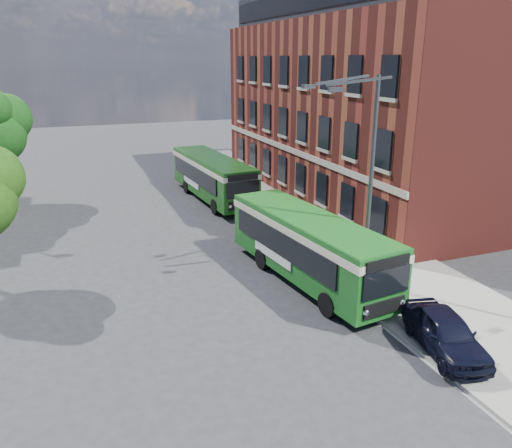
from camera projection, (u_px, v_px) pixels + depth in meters
name	position (u px, v px, depth m)	size (l,w,h in m)	color
ground	(238.00, 286.00, 22.16)	(120.00, 120.00, 0.00)	#2C2C2F
pavement	(301.00, 216.00, 31.59)	(6.00, 48.00, 0.15)	#99978B
kerb_line	(256.00, 223.00, 30.58)	(0.12, 48.00, 0.01)	beige
brick_office	(368.00, 97.00, 35.32)	(12.10, 26.00, 14.20)	maroon
street_lamp	(363.00, 181.00, 20.51)	(2.96, 2.38, 9.00)	#3D4043
bus_stop_sign	(404.00, 272.00, 19.86)	(0.35, 0.08, 2.52)	#3D4043
bus_front	(309.00, 243.00, 22.11)	(3.80, 10.27, 3.02)	#19601D
bus_rear	(213.00, 174.00, 35.13)	(3.36, 10.88, 3.02)	#175314
parked_car	(445.00, 332.00, 16.78)	(1.63, 4.04, 1.38)	black
pedestrian_a	(383.00, 288.00, 19.59)	(0.65, 0.43, 1.78)	black
pedestrian_b	(355.00, 258.00, 22.45)	(0.89, 0.69, 1.82)	black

